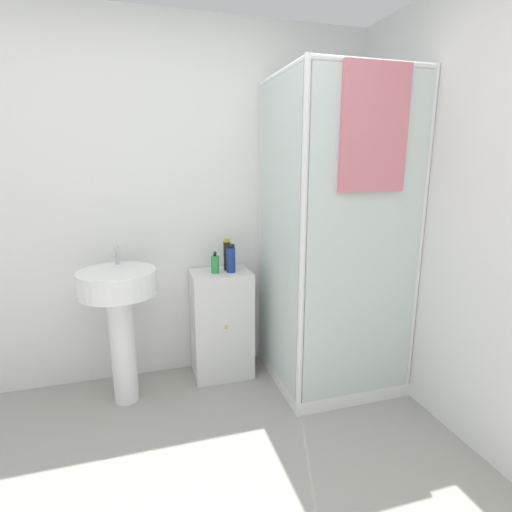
{
  "coord_description": "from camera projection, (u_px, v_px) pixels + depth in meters",
  "views": [
    {
      "loc": [
        -0.02,
        -1.18,
        1.55
      ],
      "look_at": [
        0.68,
        1.18,
        0.97
      ],
      "focal_mm": 28.0,
      "sensor_mm": 36.0,
      "label": 1
    }
  ],
  "objects": [
    {
      "name": "soap_dispenser",
      "position": [
        215.0,
        264.0,
        2.78
      ],
      "size": [
        0.06,
        0.06,
        0.15
      ],
      "color": "green",
      "rests_on": "vanity_cabinet"
    },
    {
      "name": "shower_enclosure",
      "position": [
        329.0,
        299.0,
        2.74
      ],
      "size": [
        0.82,
        0.85,
        2.09
      ],
      "color": "white",
      "rests_on": "ground_plane"
    },
    {
      "name": "shampoo_bottle_tall_black",
      "position": [
        227.0,
        255.0,
        2.84
      ],
      "size": [
        0.05,
        0.05,
        0.23
      ],
      "color": "black",
      "rests_on": "vanity_cabinet"
    },
    {
      "name": "vanity_cabinet",
      "position": [
        221.0,
        324.0,
        2.92
      ],
      "size": [
        0.42,
        0.34,
        0.79
      ],
      "color": "silver",
      "rests_on": "ground_plane"
    },
    {
      "name": "sink",
      "position": [
        120.0,
        306.0,
        2.52
      ],
      "size": [
        0.48,
        0.48,
        1.02
      ],
      "color": "white",
      "rests_on": "ground_plane"
    },
    {
      "name": "wall_back",
      "position": [
        140.0,
        206.0,
        2.76
      ],
      "size": [
        6.4,
        0.06,
        2.5
      ],
      "primitive_type": "cube",
      "color": "white",
      "rests_on": "ground_plane"
    },
    {
      "name": "shampoo_bottle_blue",
      "position": [
        231.0,
        259.0,
        2.79
      ],
      "size": [
        0.06,
        0.06,
        0.2
      ],
      "color": "navy",
      "rests_on": "vanity_cabinet"
    }
  ]
}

